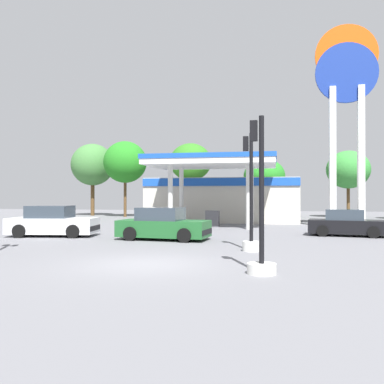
{
  "coord_description": "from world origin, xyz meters",
  "views": [
    {
      "loc": [
        3.98,
        -12.4,
        2.16
      ],
      "look_at": [
        -0.66,
        10.85,
        2.34
      ],
      "focal_mm": 38.7,
      "sensor_mm": 36.0,
      "label": 1
    }
  ],
  "objects_px": {
    "car_0": "(163,225)",
    "traffic_signal_1": "(261,232)",
    "car_1": "(347,224)",
    "traffic_signal_2": "(251,217)",
    "tree_2": "(191,162)",
    "station_pole_sign": "(347,98)",
    "car_2": "(53,222)",
    "tree_4": "(348,170)",
    "tree_1": "(125,162)",
    "tree_0": "(93,165)",
    "tree_3": "(264,176)"
  },
  "relations": [
    {
      "from": "station_pole_sign",
      "to": "car_1",
      "type": "distance_m",
      "value": 9.64
    },
    {
      "from": "tree_0",
      "to": "tree_4",
      "type": "relative_size",
      "value": 1.18
    },
    {
      "from": "car_1",
      "to": "tree_1",
      "type": "height_order",
      "value": "tree_1"
    },
    {
      "from": "car_1",
      "to": "traffic_signal_2",
      "type": "relative_size",
      "value": 0.91
    },
    {
      "from": "tree_2",
      "to": "traffic_signal_2",
      "type": "bearing_deg",
      "value": -73.19
    },
    {
      "from": "station_pole_sign",
      "to": "traffic_signal_2",
      "type": "relative_size",
      "value": 2.93
    },
    {
      "from": "traffic_signal_2",
      "to": "tree_4",
      "type": "bearing_deg",
      "value": 72.95
    },
    {
      "from": "car_1",
      "to": "tree_4",
      "type": "relative_size",
      "value": 0.65
    },
    {
      "from": "station_pole_sign",
      "to": "tree_1",
      "type": "relative_size",
      "value": 1.78
    },
    {
      "from": "tree_0",
      "to": "traffic_signal_1",
      "type": "bearing_deg",
      "value": -57.72
    },
    {
      "from": "car_2",
      "to": "traffic_signal_1",
      "type": "distance_m",
      "value": 13.88
    },
    {
      "from": "car_0",
      "to": "tree_0",
      "type": "bearing_deg",
      "value": 122.38
    },
    {
      "from": "traffic_signal_2",
      "to": "tree_2",
      "type": "xyz_separation_m",
      "value": [
        -7.23,
        23.94,
        4.13
      ]
    },
    {
      "from": "tree_1",
      "to": "car_0",
      "type": "bearing_deg",
      "value": -64.68
    },
    {
      "from": "tree_0",
      "to": "tree_3",
      "type": "height_order",
      "value": "tree_0"
    },
    {
      "from": "traffic_signal_1",
      "to": "tree_3",
      "type": "height_order",
      "value": "tree_3"
    },
    {
      "from": "tree_1",
      "to": "tree_2",
      "type": "distance_m",
      "value": 6.49
    },
    {
      "from": "car_0",
      "to": "traffic_signal_1",
      "type": "relative_size",
      "value": 1.04
    },
    {
      "from": "tree_3",
      "to": "traffic_signal_2",
      "type": "bearing_deg",
      "value": -89.84
    },
    {
      "from": "car_2",
      "to": "traffic_signal_2",
      "type": "relative_size",
      "value": 1.03
    },
    {
      "from": "car_1",
      "to": "traffic_signal_2",
      "type": "distance_m",
      "value": 8.39
    },
    {
      "from": "car_0",
      "to": "traffic_signal_1",
      "type": "xyz_separation_m",
      "value": [
        4.93,
        -7.88,
        0.45
      ]
    },
    {
      "from": "station_pole_sign",
      "to": "tree_4",
      "type": "relative_size",
      "value": 2.09
    },
    {
      "from": "station_pole_sign",
      "to": "tree_2",
      "type": "distance_m",
      "value": 17.5
    },
    {
      "from": "car_0",
      "to": "car_1",
      "type": "distance_m",
      "value": 9.77
    },
    {
      "from": "car_2",
      "to": "tree_2",
      "type": "height_order",
      "value": "tree_2"
    },
    {
      "from": "car_1",
      "to": "tree_3",
      "type": "bearing_deg",
      "value": 104.62
    },
    {
      "from": "tree_3",
      "to": "tree_4",
      "type": "bearing_deg",
      "value": 3.23
    },
    {
      "from": "traffic_signal_2",
      "to": "tree_4",
      "type": "distance_m",
      "value": 26.93
    },
    {
      "from": "tree_2",
      "to": "tree_1",
      "type": "bearing_deg",
      "value": -169.73
    },
    {
      "from": "car_2",
      "to": "tree_2",
      "type": "bearing_deg",
      "value": 80.71
    },
    {
      "from": "tree_1",
      "to": "traffic_signal_2",
      "type": "bearing_deg",
      "value": -59.13
    },
    {
      "from": "tree_0",
      "to": "car_0",
      "type": "bearing_deg",
      "value": -57.62
    },
    {
      "from": "car_0",
      "to": "car_1",
      "type": "bearing_deg",
      "value": 22.02
    },
    {
      "from": "traffic_signal_2",
      "to": "tree_4",
      "type": "xyz_separation_m",
      "value": [
        7.84,
        25.55,
        3.29
      ]
    },
    {
      "from": "tree_1",
      "to": "traffic_signal_1",
      "type": "bearing_deg",
      "value": -62.67
    },
    {
      "from": "traffic_signal_1",
      "to": "tree_1",
      "type": "height_order",
      "value": "tree_1"
    },
    {
      "from": "car_1",
      "to": "car_2",
      "type": "bearing_deg",
      "value": -168.2
    },
    {
      "from": "car_1",
      "to": "tree_2",
      "type": "height_order",
      "value": "tree_2"
    },
    {
      "from": "car_1",
      "to": "tree_0",
      "type": "relative_size",
      "value": 0.55
    },
    {
      "from": "tree_1",
      "to": "tree_2",
      "type": "relative_size",
      "value": 1.03
    },
    {
      "from": "tree_3",
      "to": "tree_0",
      "type": "bearing_deg",
      "value": -178.49
    },
    {
      "from": "car_0",
      "to": "car_1",
      "type": "relative_size",
      "value": 1.09
    },
    {
      "from": "car_2",
      "to": "traffic_signal_2",
      "type": "xyz_separation_m",
      "value": [
        10.53,
        -3.77,
        0.57
      ]
    },
    {
      "from": "car_1",
      "to": "tree_3",
      "type": "relative_size",
      "value": 0.72
    },
    {
      "from": "car_0",
      "to": "tree_3",
      "type": "distance_m",
      "value": 22.49
    },
    {
      "from": "tree_0",
      "to": "tree_4",
      "type": "bearing_deg",
      "value": 2.04
    },
    {
      "from": "car_1",
      "to": "tree_0",
      "type": "bearing_deg",
      "value": 141.96
    },
    {
      "from": "station_pole_sign",
      "to": "traffic_signal_1",
      "type": "height_order",
      "value": "station_pole_sign"
    },
    {
      "from": "tree_1",
      "to": "tree_2",
      "type": "xyz_separation_m",
      "value": [
        6.39,
        1.16,
        0.0
      ]
    }
  ]
}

